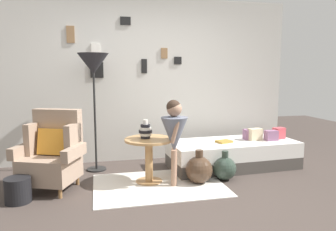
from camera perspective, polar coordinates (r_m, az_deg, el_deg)
The scene contains 17 objects.
ground_plane at distance 3.56m, azimuth 1.11°, elevation -15.84°, with size 12.00×12.00×0.00m, color #423833.
gallery_wall at distance 5.18m, azimuth -4.14°, elevation 6.38°, with size 4.80×0.12×2.60m.
rug at distance 4.12m, azimuth -1.66°, elevation -12.40°, with size 1.63×1.16×0.01m, color silver.
armchair at distance 4.17m, azimuth -20.08°, elevation -6.42°, with size 0.88×0.78×0.97m.
daybed at distance 4.92m, azimuth 11.56°, elevation -6.81°, with size 1.94×0.89×0.40m.
pillow_head at distance 5.23m, azimuth 19.33°, elevation -3.02°, with size 0.17×0.12×0.17m, color #D64C56.
pillow_mid at distance 5.06m, azimuth 18.07°, elevation -3.44°, with size 0.19×0.12×0.15m, color gray.
pillow_back at distance 5.01m, azimuth 15.39°, elevation -3.29°, with size 0.20×0.12×0.18m, color beige.
pillow_extra at distance 5.05m, azimuth 14.52°, elevation -3.29°, with size 0.19×0.12×0.16m, color gray.
side_table at distance 4.12m, azimuth -3.46°, elevation -6.34°, with size 0.63×0.63×0.58m.
vase_striped at distance 4.09m, azimuth -4.08°, elevation -2.77°, with size 0.17×0.17×0.24m.
floor_lamp at distance 4.64m, azimuth -13.28°, elevation 8.33°, with size 0.44×0.44×1.69m.
person_child at distance 3.96m, azimuth 1.13°, elevation -2.89°, with size 0.34×0.34×1.09m.
book_on_daybed at distance 4.76m, azimuth 10.06°, elevation -4.62°, with size 0.22×0.16×0.03m, color #B08233.
demijohn_near at distance 4.17m, azimuth 5.60°, elevation -9.64°, with size 0.35×0.35×0.44m.
demijohn_far at distance 4.35m, azimuth 10.16°, elevation -9.30°, with size 0.31×0.31×0.39m.
magazine_basket at distance 3.95m, azimuth -25.39°, elevation -12.02°, with size 0.28×0.28×0.28m, color black.
Camera 1 is at (-0.79, -3.17, 1.43)m, focal length 33.88 mm.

